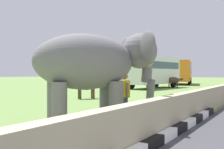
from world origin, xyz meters
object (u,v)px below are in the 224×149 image
object	(u,v)px
elephant	(96,64)
cow_near	(87,85)
cow_mid	(174,80)
bus_orange	(182,71)
person_handler	(125,94)
bus_white	(153,70)

from	to	relation	value
elephant	cow_near	distance (m)	8.89
elephant	cow_mid	bearing A→B (deg)	13.29
bus_orange	elephant	bearing A→B (deg)	-166.99
elephant	bus_orange	size ratio (longest dim) A/B	0.42
bus_orange	cow_near	bearing A→B (deg)	-175.96
person_handler	cow_near	distance (m)	8.13
bus_white	cow_mid	world-z (taller)	bus_white
bus_orange	cow_near	world-z (taller)	bus_orange
person_handler	cow_mid	size ratio (longest dim) A/B	0.87
bus_white	cow_near	xyz separation A→B (m)	(-13.67, -1.32, -1.21)
person_handler	cow_mid	distance (m)	21.42
elephant	cow_mid	size ratio (longest dim) A/B	2.07
elephant	cow_near	world-z (taller)	elephant
person_handler	bus_orange	distance (m)	32.11
cow_mid	cow_near	bearing A→B (deg)	178.16
elephant	person_handler	xyz separation A→B (m)	(1.24, -0.30, -1.01)
person_handler	cow_near	world-z (taller)	person_handler
person_handler	bus_white	distance (m)	20.55
person_handler	bus_orange	bearing A→B (deg)	14.03
bus_white	bus_orange	world-z (taller)	same
elephant	cow_near	bearing A→B (deg)	40.01
cow_near	bus_orange	bearing A→B (deg)	4.04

